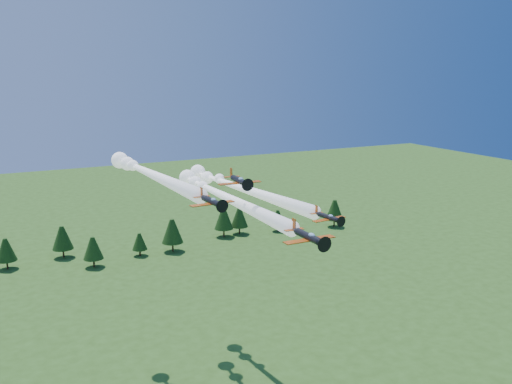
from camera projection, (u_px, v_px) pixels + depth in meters
name	position (u px, v px, depth m)	size (l,w,h in m)	color
plane_lead	(222.00, 195.00, 113.84)	(8.48, 58.97, 3.70)	black
plane_left	(148.00, 172.00, 113.03)	(8.29, 52.19, 3.70)	black
plane_right	(238.00, 187.00, 124.08)	(10.23, 54.99, 3.70)	black
plane_slot	(239.00, 181.00, 100.20)	(7.84, 8.52, 2.75)	black
treeline	(122.00, 235.00, 199.77)	(178.25, 21.55, 11.83)	#382314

